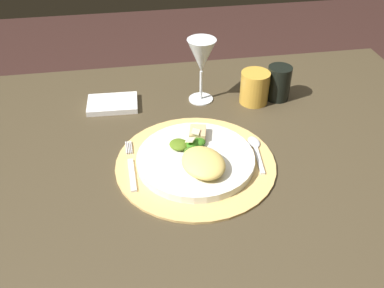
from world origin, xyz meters
TOP-DOWN VIEW (x-y plane):
  - dining_table at (0.00, 0.00)m, footprint 1.27×0.89m
  - placemat at (-0.06, -0.07)m, footprint 0.36×0.36m
  - dinner_plate at (-0.06, -0.07)m, footprint 0.26×0.26m
  - pasta_serving at (-0.05, -0.11)m, footprint 0.11×0.13m
  - salad_greens at (-0.07, -0.03)m, footprint 0.10×0.08m
  - bread_piece at (-0.05, 0.01)m, footprint 0.05×0.06m
  - fork at (-0.21, -0.06)m, footprint 0.02×0.17m
  - spoon at (0.09, -0.04)m, footprint 0.03×0.14m
  - napkin at (-0.24, 0.21)m, footprint 0.14×0.10m
  - wine_glass at (-0.00, 0.21)m, footprint 0.08×0.08m
  - amber_tumbler at (0.14, 0.17)m, footprint 0.08×0.08m
  - dark_tumbler at (0.21, 0.18)m, footprint 0.07×0.07m

SIDE VIEW (x-z plane):
  - dining_table at x=0.00m, z-range 0.24..0.98m
  - placemat at x=-0.06m, z-range 0.74..0.75m
  - napkin at x=-0.24m, z-range 0.74..0.76m
  - spoon at x=0.09m, z-range 0.75..0.76m
  - fork at x=-0.21m, z-range 0.75..0.75m
  - dinner_plate at x=-0.06m, z-range 0.75..0.77m
  - salad_greens at x=-0.07m, z-range 0.76..0.79m
  - bread_piece at x=-0.05m, z-range 0.77..0.79m
  - pasta_serving at x=-0.05m, z-range 0.77..0.80m
  - amber_tumbler at x=0.14m, z-range 0.74..0.83m
  - dark_tumbler at x=0.21m, z-range 0.74..0.84m
  - wine_glass at x=0.00m, z-range 0.78..0.96m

